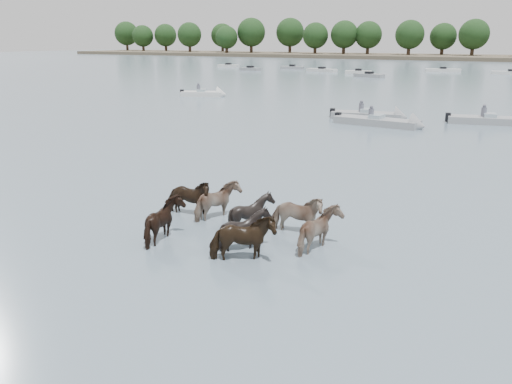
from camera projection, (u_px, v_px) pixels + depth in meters
The scene contains 9 objects.
ground at pixel (221, 263), 13.54m from camera, with size 400.00×400.00×0.00m, color slate.
shoreline at pixel (284, 54), 171.71m from camera, with size 160.00×30.00×1.00m, color #4C4233.
pony_herd at pixel (238, 220), 15.24m from camera, with size 6.66×4.11×1.46m.
motorboat_a at pixel (377, 116), 37.59m from camera, with size 5.69×2.54×1.92m.
motorboat_b at pixel (388, 123), 34.51m from camera, with size 6.41×2.21×1.92m.
motorboat_c at pixel (502, 121), 35.32m from camera, with size 6.07×2.81×1.92m.
motorboat_f at pixel (209, 94), 52.41m from camera, with size 4.84×3.19×1.92m.
distant_flotilla at pixel (506, 77), 75.98m from camera, with size 104.67×27.73×0.93m.
treeline at pixel (275, 35), 172.98m from camera, with size 153.20×22.71×12.31m.
Camera 1 is at (6.75, -10.49, 5.65)m, focal length 36.22 mm.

